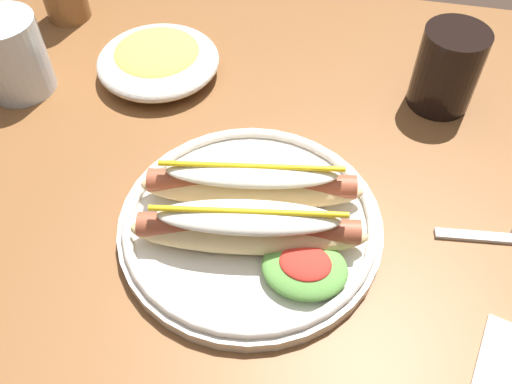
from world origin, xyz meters
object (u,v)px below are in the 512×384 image
hot_dog_plate (253,218)px  fork (501,238)px  water_cup (11,56)px  side_bowl (158,60)px  soda_cup (447,69)px

hot_dog_plate → fork: (0.27, 0.05, -0.02)m
hot_dog_plate → fork: size_ratio=2.39×
hot_dog_plate → fork: 0.27m
water_cup → side_bowl: water_cup is taller
side_bowl → fork: bearing=-23.5°
soda_cup → water_cup: size_ratio=1.03×
fork → side_bowl: size_ratio=0.71×
fork → soda_cup: 0.24m
water_cup → hot_dog_plate: bearing=-25.7°
soda_cup → water_cup: (-0.57, -0.09, -0.00)m
fork → side_bowl: bearing=150.2°
side_bowl → hot_dog_plate: bearing=-52.4°
hot_dog_plate → fork: hot_dog_plate is taller
soda_cup → water_cup: 0.57m
water_cup → side_bowl: size_ratio=0.62×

